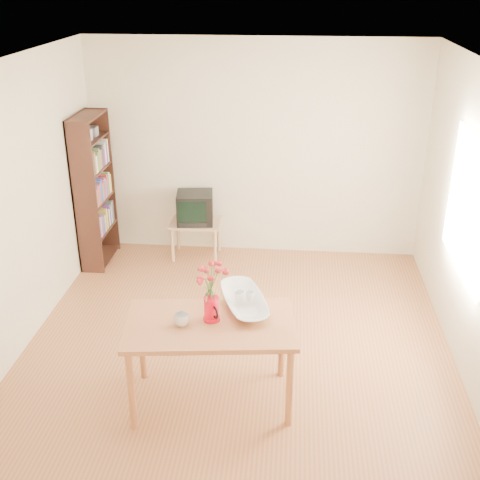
# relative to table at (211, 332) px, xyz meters

# --- Properties ---
(room) EXTENTS (4.50, 4.50, 4.50)m
(room) POSITION_rel_table_xyz_m (0.17, 0.74, 0.64)
(room) COLOR brown
(room) RESTS_ON ground
(table) EXTENTS (1.40, 0.91, 0.75)m
(table) POSITION_rel_table_xyz_m (0.00, 0.00, 0.00)
(table) COLOR #A15C37
(table) RESTS_ON ground
(tv_stand) EXTENTS (0.60, 0.45, 0.46)m
(tv_stand) POSITION_rel_table_xyz_m (-0.56, 2.70, -0.28)
(tv_stand) COLOR tan
(tv_stand) RESTS_ON ground
(bookshelf) EXTENTS (0.28, 0.70, 1.80)m
(bookshelf) POSITION_rel_table_xyz_m (-1.71, 2.48, 0.18)
(bookshelf) COLOR black
(bookshelf) RESTS_ON ground
(pitcher) EXTENTS (0.14, 0.20, 0.20)m
(pitcher) POSITION_rel_table_xyz_m (0.01, 0.04, 0.18)
(pitcher) COLOR red
(pitcher) RESTS_ON table
(flowers) EXTENTS (0.23, 0.23, 0.32)m
(flowers) POSITION_rel_table_xyz_m (0.00, 0.04, 0.44)
(flowers) COLOR #D9333F
(flowers) RESTS_ON pitcher
(mug) EXTENTS (0.17, 0.17, 0.10)m
(mug) POSITION_rel_table_xyz_m (-0.22, -0.05, 0.14)
(mug) COLOR white
(mug) RESTS_ON table
(bowl) EXTENTS (0.61, 0.61, 0.45)m
(bowl) POSITION_rel_table_xyz_m (0.24, 0.29, 0.31)
(bowl) COLOR white
(bowl) RESTS_ON table
(teacup_a) EXTENTS (0.10, 0.10, 0.07)m
(teacup_a) POSITION_rel_table_xyz_m (0.20, 0.29, 0.27)
(teacup_a) COLOR white
(teacup_a) RESTS_ON bowl
(teacup_b) EXTENTS (0.10, 0.10, 0.06)m
(teacup_b) POSITION_rel_table_xyz_m (0.28, 0.31, 0.27)
(teacup_b) COLOR white
(teacup_b) RESTS_ON bowl
(television) EXTENTS (0.47, 0.45, 0.37)m
(television) POSITION_rel_table_xyz_m (-0.56, 2.71, -0.01)
(television) COLOR black
(television) RESTS_ON tv_stand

